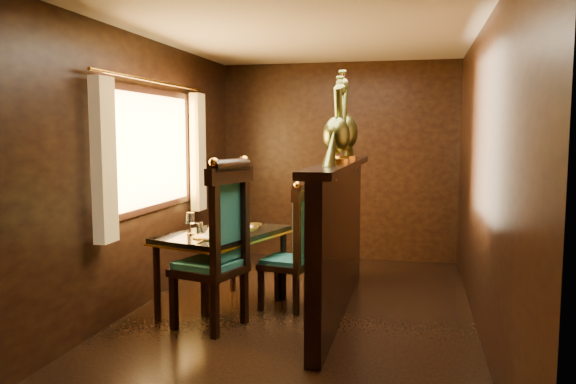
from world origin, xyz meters
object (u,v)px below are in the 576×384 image
at_px(chair_left, 222,240).
at_px(peacock_right, 345,116).
at_px(dining_table, 224,239).
at_px(chair_right, 297,242).
at_px(peacock_left, 337,119).

height_order(chair_left, peacock_right, peacock_right).
distance_m(dining_table, peacock_right, 1.59).
bearing_deg(chair_right, dining_table, -153.62).
bearing_deg(peacock_left, chair_right, 150.11).
xyz_separation_m(chair_left, peacock_left, (0.87, 0.43, 0.99)).
distance_m(chair_right, peacock_left, 1.19).
distance_m(peacock_left, peacock_right, 0.53).
xyz_separation_m(dining_table, peacock_left, (1.03, -0.04, 1.08)).
height_order(chair_left, chair_right, chair_left).
xyz_separation_m(chair_right, peacock_left, (0.38, -0.22, 1.11)).
bearing_deg(dining_table, peacock_right, 42.84).
relative_size(peacock_left, peacock_right, 0.92).
bearing_deg(peacock_left, chair_left, -153.55).
bearing_deg(peacock_right, chair_left, -132.06).
distance_m(chair_left, chair_right, 0.83).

